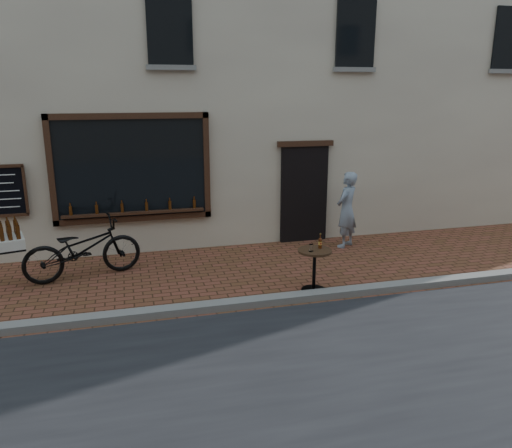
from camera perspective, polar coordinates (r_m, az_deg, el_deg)
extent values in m
plane|color=brown|center=(8.13, 1.05, -9.72)|extent=(90.00, 90.00, 0.00)
cube|color=slate|center=(8.28, 0.67, -8.79)|extent=(90.00, 0.25, 0.12)
cube|color=beige|center=(13.85, -6.75, 21.54)|extent=(28.00, 6.00, 10.00)
cube|color=black|center=(10.67, -14.03, 6.20)|extent=(3.00, 0.06, 2.00)
cube|color=black|center=(10.55, -14.40, 11.87)|extent=(3.24, 0.10, 0.12)
cube|color=black|center=(10.85, -13.68, 0.65)|extent=(3.24, 0.10, 0.12)
cube|color=black|center=(10.74, -22.40, 5.57)|extent=(0.12, 0.10, 2.24)
cube|color=black|center=(10.78, -5.67, 6.66)|extent=(0.12, 0.10, 2.24)
cube|color=black|center=(10.77, -13.71, 1.25)|extent=(2.90, 0.16, 0.05)
cube|color=black|center=(11.50, 5.50, 3.39)|extent=(1.10, 0.10, 2.20)
cube|color=black|center=(11.30, 5.70, 9.13)|extent=(1.30, 0.10, 0.12)
cube|color=black|center=(10.95, -26.57, 3.41)|extent=(0.62, 0.04, 0.92)
cylinder|color=#3D1C07|center=(10.80, -20.38, 1.42)|extent=(0.06, 0.06, 0.19)
cylinder|color=#3D1C07|center=(10.76, -17.74, 1.61)|extent=(0.06, 0.06, 0.19)
cylinder|color=#3D1C07|center=(10.75, -15.08, 1.78)|extent=(0.06, 0.06, 0.19)
cylinder|color=#3D1C07|center=(10.75, -12.42, 1.96)|extent=(0.06, 0.06, 0.19)
cylinder|color=#3D1C07|center=(10.78, -9.77, 2.13)|extent=(0.06, 0.06, 0.19)
cylinder|color=#3D1C07|center=(10.83, -7.14, 2.30)|extent=(0.06, 0.06, 0.19)
cube|color=black|center=(10.68, -9.85, 21.24)|extent=(0.90, 0.06, 1.40)
cube|color=black|center=(11.76, 11.33, 20.58)|extent=(0.90, 0.06, 1.40)
cube|color=black|center=(13.95, 27.11, 18.38)|extent=(0.90, 0.06, 1.40)
imported|color=black|center=(9.82, -19.19, -2.68)|extent=(2.26, 1.27, 1.12)
cube|color=black|center=(9.64, -26.20, -2.42)|extent=(0.56, 0.69, 0.04)
cube|color=silver|center=(9.61, -26.27, -1.81)|extent=(0.57, 0.71, 0.17)
cylinder|color=#3D1C07|center=(9.35, -25.56, -0.86)|extent=(0.07, 0.07, 0.24)
cylinder|color=#3D1C07|center=(9.34, -26.31, -0.96)|extent=(0.07, 0.07, 0.24)
cylinder|color=#3D1C07|center=(9.34, -27.07, -1.05)|extent=(0.07, 0.07, 0.24)
cylinder|color=#3D1C07|center=(9.49, -25.63, -0.64)|extent=(0.07, 0.07, 0.24)
cylinder|color=#3D1C07|center=(9.49, -26.38, -0.74)|extent=(0.07, 0.07, 0.24)
cylinder|color=#3D1C07|center=(9.48, -27.12, -0.84)|extent=(0.07, 0.07, 0.24)
cylinder|color=#3D1C07|center=(9.64, -25.71, -0.43)|extent=(0.07, 0.07, 0.24)
cylinder|color=#3D1C07|center=(9.63, -26.44, -0.53)|extent=(0.07, 0.07, 0.24)
cylinder|color=#3D1C07|center=(9.63, -27.17, -0.62)|extent=(0.07, 0.07, 0.24)
cylinder|color=#3D1C07|center=(9.78, -25.78, -0.23)|extent=(0.07, 0.07, 0.24)
cylinder|color=#3D1C07|center=(9.78, -26.50, -0.32)|extent=(0.07, 0.07, 0.24)
cylinder|color=#3D1C07|center=(9.77, -27.23, -0.42)|extent=(0.07, 0.07, 0.24)
cylinder|color=black|center=(8.89, 6.59, -7.48)|extent=(0.43, 0.43, 0.03)
cylinder|color=black|center=(8.76, 6.66, -5.32)|extent=(0.06, 0.06, 0.69)
cylinder|color=black|center=(8.65, 6.73, -3.06)|extent=(0.59, 0.59, 0.04)
cylinder|color=gold|center=(8.71, 7.34, -2.19)|extent=(0.06, 0.06, 0.06)
cylinder|color=white|center=(8.53, 6.30, -2.72)|extent=(0.08, 0.08, 0.13)
imported|color=gray|center=(11.23, 10.32, 1.62)|extent=(0.74, 0.70, 1.70)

